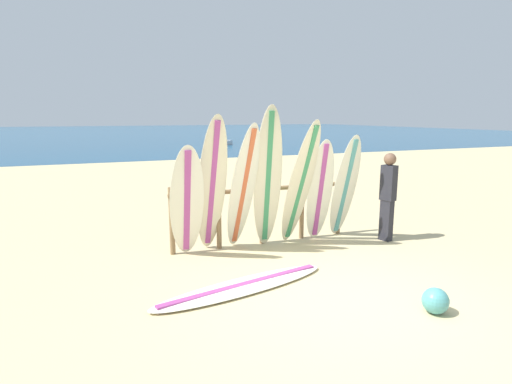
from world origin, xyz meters
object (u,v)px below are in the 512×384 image
object	(u,v)px
surfboard_leaning_left	(212,186)
surfboard_leaning_center	(268,179)
surfboard_leaning_far_right	(345,187)
beachgoer_standing	(388,193)
surfboard_leaning_far_left	(187,202)
surfboard_rack	(262,205)
beach_ball	(435,301)
surfboard_lying_on_sand	(243,286)
small_boat_offshore	(221,142)
surfboard_leaning_center_right	(300,184)
surfboard_leaning_right	(320,191)
surfboard_leaning_center_left	(243,188)

from	to	relation	value
surfboard_leaning_left	surfboard_leaning_center	xyz separation A→B (m)	(1.00, -0.08, 0.08)
surfboard_leaning_far_right	beachgoer_standing	world-z (taller)	surfboard_leaning_far_right
surfboard_leaning_far_left	surfboard_leaning_left	distance (m)	0.53
surfboard_leaning_far_left	surfboard_leaning_center	bearing A→B (deg)	0.77
surfboard_rack	beach_ball	size ratio (longest dim) A/B	10.82
surfboard_rack	surfboard_leaning_left	size ratio (longest dim) A/B	1.43
surfboard_lying_on_sand	surfboard_leaning_far_right	bearing A→B (deg)	29.26
surfboard_leaning_left	surfboard_leaning_far_right	world-z (taller)	surfboard_leaning_left
surfboard_lying_on_sand	beach_ball	bearing A→B (deg)	-38.96
surfboard_leaning_far_right	surfboard_rack	bearing A→B (deg)	168.61
surfboard_leaning_center	beachgoer_standing	distance (m)	2.39
surfboard_lying_on_sand	surfboard_rack	bearing A→B (deg)	59.84
surfboard_rack	beachgoer_standing	xyz separation A→B (m)	(2.29, -0.74, 0.20)
surfboard_lying_on_sand	surfboard_leaning_far_left	bearing A→B (deg)	107.10
small_boat_offshore	surfboard_leaning_center	bearing A→B (deg)	-105.57
surfboard_leaning_center_right	beach_ball	size ratio (longest dim) A/B	7.27
surfboard_leaning_left	surfboard_leaning_right	size ratio (longest dim) A/B	1.22
surfboard_rack	surfboard_leaning_right	world-z (taller)	surfboard_leaning_right
surfboard_leaning_center	small_boat_offshore	distance (m)	26.66
surfboard_leaning_far_left	beachgoer_standing	distance (m)	3.81
surfboard_leaning_center_right	surfboard_lying_on_sand	size ratio (longest dim) A/B	0.83
surfboard_leaning_left	small_boat_offshore	world-z (taller)	surfboard_leaning_left
surfboard_rack	small_boat_offshore	world-z (taller)	surfboard_rack
surfboard_leaning_center	beach_ball	world-z (taller)	surfboard_leaning_center
surfboard_leaning_far_left	surfboard_lying_on_sand	world-z (taller)	surfboard_leaning_far_left
small_boat_offshore	surfboard_leaning_right	bearing A→B (deg)	-103.32
surfboard_leaning_far_right	beachgoer_standing	distance (m)	0.81
surfboard_rack	surfboard_leaning_left	distance (m)	1.17
surfboard_rack	beachgoer_standing	bearing A→B (deg)	-17.97
surfboard_leaning_left	surfboard_leaning_center_left	size ratio (longest dim) A/B	1.06
surfboard_leaning_center_right	surfboard_leaning_far_right	bearing A→B (deg)	6.83
surfboard_leaning_far_left	surfboard_leaning_far_right	size ratio (longest dim) A/B	0.95
surfboard_rack	surfboard_leaning_center_left	xyz separation A→B (m)	(-0.49, -0.31, 0.41)
beachgoer_standing	beach_ball	bearing A→B (deg)	-118.36
surfboard_leaning_left	beach_ball	world-z (taller)	surfboard_leaning_left
surfboard_leaning_right	beachgoer_standing	xyz separation A→B (m)	(1.26, -0.41, -0.06)
surfboard_rack	surfboard_leaning_far_right	distance (m)	1.66
surfboard_leaning_left	surfboard_leaning_right	bearing A→B (deg)	-2.11
surfboard_rack	surfboard_lying_on_sand	world-z (taller)	surfboard_rack
surfboard_leaning_center	surfboard_lying_on_sand	bearing A→B (deg)	-124.68
surfboard_leaning_center	beachgoer_standing	xyz separation A→B (m)	(2.33, -0.40, -0.36)
surfboard_leaning_right	beachgoer_standing	size ratio (longest dim) A/B	1.17
surfboard_leaning_center	beachgoer_standing	world-z (taller)	surfboard_leaning_center
small_boat_offshore	beach_ball	world-z (taller)	small_boat_offshore
surfboard_leaning_center_left	beachgoer_standing	xyz separation A→B (m)	(2.79, -0.43, -0.21)
surfboard_leaning_center	surfboard_leaning_far_right	bearing A→B (deg)	0.76
surfboard_leaning_center	small_boat_offshore	size ratio (longest dim) A/B	1.12
surfboard_leaning_center	surfboard_leaning_center_right	distance (m)	0.62
small_boat_offshore	beachgoer_standing	bearing A→B (deg)	-100.47
surfboard_leaning_right	surfboard_leaning_far_left	bearing A→B (deg)	-179.39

